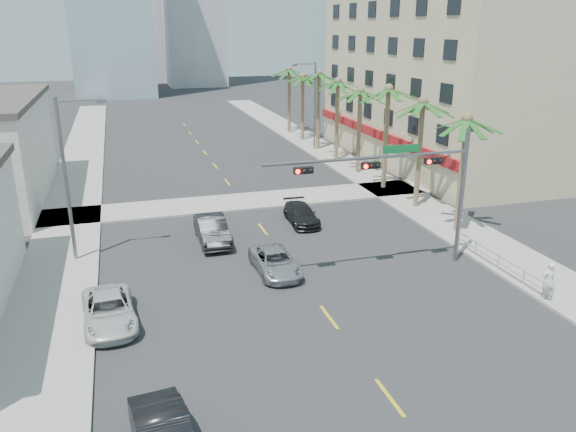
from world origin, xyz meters
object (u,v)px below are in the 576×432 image
object	(u,v)px
traffic_signal_mast	(410,177)
car_lane_right	(301,214)
car_lane_left	(212,230)
pedestrian	(548,281)
car_lane_center	(275,262)
car_parked_far	(109,311)

from	to	relation	value
traffic_signal_mast	car_lane_right	bearing A→B (deg)	109.74
car_lane_left	pedestrian	bearing A→B (deg)	-41.74
car_lane_right	traffic_signal_mast	bearing A→B (deg)	-67.43
car_lane_left	car_lane_center	distance (m)	5.92
car_parked_far	car_lane_right	world-z (taller)	car_parked_far
car_parked_far	car_lane_right	bearing A→B (deg)	36.24
car_parked_far	car_lane_right	xyz separation A→B (m)	(12.14, 10.25, -0.04)
car_lane_center	car_lane_right	xyz separation A→B (m)	(3.76, 7.10, 0.01)
car_lane_center	car_lane_left	bearing A→B (deg)	113.32
car_parked_far	car_lane_center	size ratio (longest dim) A/B	1.07
car_lane_center	car_lane_right	world-z (taller)	car_lane_right
car_parked_far	car_lane_left	size ratio (longest dim) A/B	0.98
traffic_signal_mast	car_lane_left	world-z (taller)	traffic_signal_mast
car_parked_far	pedestrian	bearing A→B (deg)	-14.78
car_lane_left	pedestrian	world-z (taller)	pedestrian
car_parked_far	car_lane_left	bearing A→B (deg)	51.29
car_lane_left	car_lane_right	distance (m)	6.45
traffic_signal_mast	car_lane_right	world-z (taller)	traffic_signal_mast
car_parked_far	traffic_signal_mast	bearing A→B (deg)	2.70
car_lane_center	pedestrian	bearing A→B (deg)	-32.67
traffic_signal_mast	car_lane_center	distance (m)	8.25
car_lane_right	pedestrian	bearing A→B (deg)	-58.84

